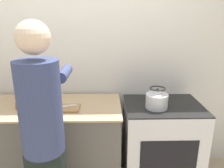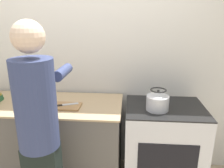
% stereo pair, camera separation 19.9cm
% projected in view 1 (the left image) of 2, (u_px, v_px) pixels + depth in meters
% --- Properties ---
extents(wall_back, '(8.00, 0.05, 2.60)m').
position_uv_depth(wall_back, '(84.00, 59.00, 2.41)').
color(wall_back, silver).
rests_on(wall_back, ground_plane).
extents(counter, '(1.57, 0.68, 0.91)m').
position_uv_depth(counter, '(45.00, 146.00, 2.28)').
color(counter, '#5B5651').
rests_on(counter, ground_plane).
extents(oven, '(0.75, 0.60, 0.92)m').
position_uv_depth(oven, '(160.00, 145.00, 2.28)').
color(oven, silver).
rests_on(oven, ground_plane).
extents(person, '(0.34, 0.58, 1.74)m').
position_uv_depth(person, '(43.00, 131.00, 1.58)').
color(person, black).
rests_on(person, ground_plane).
extents(cutting_board, '(0.38, 0.19, 0.02)m').
position_uv_depth(cutting_board, '(59.00, 108.00, 2.07)').
color(cutting_board, '#A87A4C').
rests_on(cutting_board, counter).
extents(knife, '(0.24, 0.13, 0.01)m').
position_uv_depth(knife, '(63.00, 107.00, 2.07)').
color(knife, silver).
rests_on(knife, cutting_board).
extents(kettle, '(0.21, 0.21, 0.20)m').
position_uv_depth(kettle, '(157.00, 100.00, 2.05)').
color(kettle, silver).
rests_on(kettle, oven).
extents(bowl_prep, '(0.13, 0.13, 0.06)m').
position_uv_depth(bowl_prep, '(23.00, 105.00, 2.09)').
color(bowl_prep, '#9E4738').
rests_on(bowl_prep, counter).
extents(canister_jar, '(0.16, 0.16, 0.17)m').
position_uv_depth(canister_jar, '(24.00, 94.00, 2.24)').
color(canister_jar, tan).
rests_on(canister_jar, counter).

